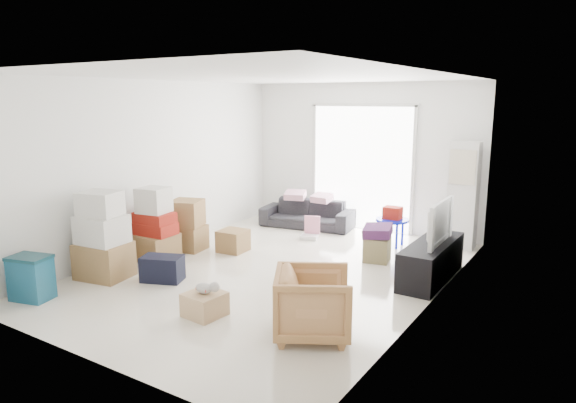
# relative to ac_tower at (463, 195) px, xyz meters

# --- Properties ---
(room_shell) EXTENTS (4.98, 6.48, 3.18)m
(room_shell) POSITION_rel_ac_tower_xyz_m (-1.95, -2.65, 0.48)
(room_shell) COLOR silver
(room_shell) RESTS_ON ground
(sliding_door) EXTENTS (2.10, 0.04, 2.33)m
(sliding_door) POSITION_rel_ac_tower_xyz_m (-1.95, 0.33, 0.37)
(sliding_door) COLOR white
(sliding_door) RESTS_ON room_shell
(ac_tower) EXTENTS (0.45, 0.30, 1.75)m
(ac_tower) POSITION_rel_ac_tower_xyz_m (0.00, 0.00, 0.00)
(ac_tower) COLOR silver
(ac_tower) RESTS_ON room_shell
(tv_console) EXTENTS (0.46, 1.55, 0.52)m
(tv_console) POSITION_rel_ac_tower_xyz_m (0.05, -1.75, -0.62)
(tv_console) COLOR black
(tv_console) RESTS_ON room_shell
(television) EXTENTS (0.59, 1.01, 0.13)m
(television) POSITION_rel_ac_tower_xyz_m (0.05, -1.75, -0.29)
(television) COLOR black
(television) RESTS_ON tv_console
(sofa) EXTENTS (1.80, 0.78, 0.68)m
(sofa) POSITION_rel_ac_tower_xyz_m (-2.83, -0.15, -0.53)
(sofa) COLOR #2B2B30
(sofa) RESTS_ON room_shell
(pillow_left) EXTENTS (0.43, 0.38, 0.11)m
(pillow_left) POSITION_rel_ac_tower_xyz_m (-3.08, -0.17, -0.14)
(pillow_left) COLOR #BB889C
(pillow_left) RESTS_ON sofa
(pillow_right) EXTENTS (0.39, 0.32, 0.13)m
(pillow_right) POSITION_rel_ac_tower_xyz_m (-2.52, -0.14, -0.13)
(pillow_right) COLOR #BB889C
(pillow_right) RESTS_ON sofa
(armchair) EXTENTS (0.99, 1.01, 0.78)m
(armchair) POSITION_rel_ac_tower_xyz_m (-0.46, -4.09, -0.49)
(armchair) COLOR tan
(armchair) RESTS_ON room_shell
(storage_bins) EXTENTS (0.54, 0.44, 0.55)m
(storage_bins) POSITION_rel_ac_tower_xyz_m (-3.85, -5.06, -0.60)
(storage_bins) COLOR navy
(storage_bins) RESTS_ON room_shell
(box_stack_a) EXTENTS (0.74, 0.65, 1.20)m
(box_stack_a) POSITION_rel_ac_tower_xyz_m (-3.75, -4.07, -0.34)
(box_stack_a) COLOR olive
(box_stack_a) RESTS_ON room_shell
(box_stack_b) EXTENTS (0.62, 0.56, 1.11)m
(box_stack_b) POSITION_rel_ac_tower_xyz_m (-3.75, -3.13, -0.39)
(box_stack_b) COLOR olive
(box_stack_b) RESTS_ON room_shell
(box_stack_c) EXTENTS (0.61, 0.60, 0.82)m
(box_stack_c) POSITION_rel_ac_tower_xyz_m (-3.72, -2.47, -0.48)
(box_stack_c) COLOR olive
(box_stack_c) RESTS_ON room_shell
(loose_box) EXTENTS (0.44, 0.44, 0.35)m
(loose_box) POSITION_rel_ac_tower_xyz_m (-3.03, -2.16, -0.70)
(loose_box) COLOR olive
(loose_box) RESTS_ON room_shell
(duffel_bag) EXTENTS (0.61, 0.50, 0.34)m
(duffel_bag) POSITION_rel_ac_tower_xyz_m (-2.98, -3.75, -0.70)
(duffel_bag) COLOR black
(duffel_bag) RESTS_ON room_shell
(ottoman) EXTENTS (0.43, 0.43, 0.36)m
(ottoman) POSITION_rel_ac_tower_xyz_m (-0.88, -1.40, -0.69)
(ottoman) COLOR olive
(ottoman) RESTS_ON room_shell
(blanket) EXTENTS (0.48, 0.48, 0.14)m
(blanket) POSITION_rel_ac_tower_xyz_m (-0.88, -1.40, -0.44)
(blanket) COLOR #532255
(blanket) RESTS_ON ottoman
(kids_table) EXTENTS (0.54, 0.54, 0.67)m
(kids_table) POSITION_rel_ac_tower_xyz_m (-0.99, -0.52, -0.40)
(kids_table) COLOR #0917C8
(kids_table) RESTS_ON room_shell
(toy_walker) EXTENTS (0.36, 0.34, 0.39)m
(toy_walker) POSITION_rel_ac_tower_xyz_m (-2.36, -0.84, -0.77)
(toy_walker) COLOR silver
(toy_walker) RESTS_ON room_shell
(wood_crate) EXTENTS (0.44, 0.44, 0.27)m
(wood_crate) POSITION_rel_ac_tower_xyz_m (-1.75, -4.30, -0.74)
(wood_crate) COLOR tan
(wood_crate) RESTS_ON room_shell
(plush_bunny) EXTENTS (0.30, 0.16, 0.15)m
(plush_bunny) POSITION_rel_ac_tower_xyz_m (-1.71, -4.29, -0.54)
(plush_bunny) COLOR #B2ADA8
(plush_bunny) RESTS_ON wood_crate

